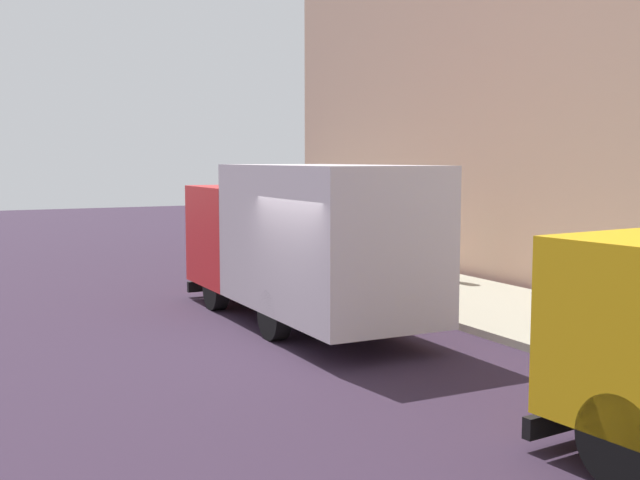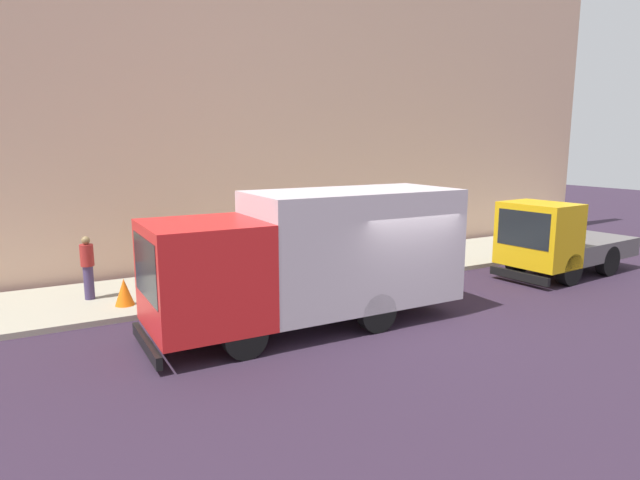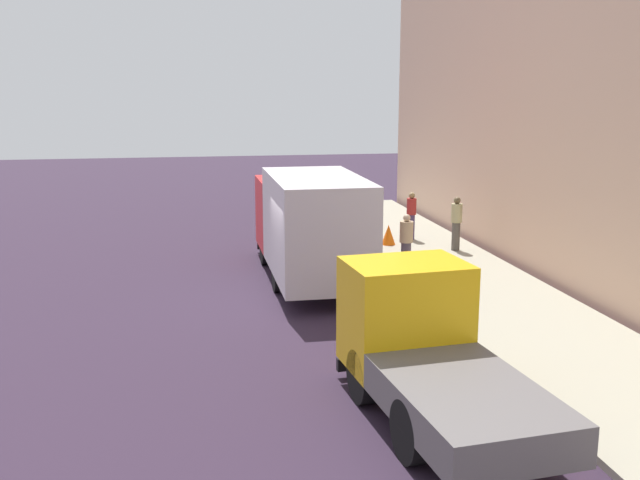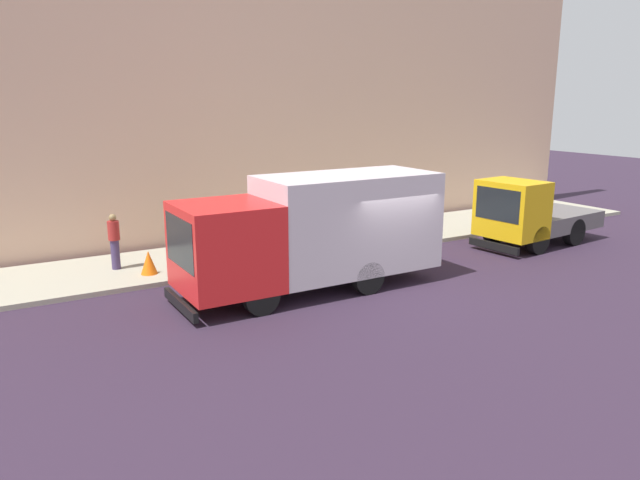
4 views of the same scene
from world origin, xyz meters
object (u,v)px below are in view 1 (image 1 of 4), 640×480
at_px(pedestrian_walking, 422,263).
at_px(traffic_cone_orange, 359,266).
at_px(pedestrian_third, 379,241).
at_px(large_utility_truck, 301,238).
at_px(pedestrian_standing, 450,244).

distance_m(pedestrian_walking, traffic_cone_orange, 3.56).
bearing_deg(pedestrian_third, large_utility_truck, 124.77).
bearing_deg(pedestrian_standing, large_utility_truck, -143.55).
relative_size(pedestrian_standing, traffic_cone_orange, 2.59).
distance_m(large_utility_truck, traffic_cone_orange, 4.97).
relative_size(large_utility_truck, pedestrian_standing, 4.13).
bearing_deg(large_utility_truck, pedestrian_standing, 24.23).
xyz_separation_m(pedestrian_third, traffic_cone_orange, (-1.00, -0.69, -0.53)).
distance_m(pedestrian_standing, traffic_cone_orange, 2.33).
relative_size(large_utility_truck, pedestrian_third, 4.39).
xyz_separation_m(large_utility_truck, pedestrian_walking, (2.80, 0.06, -0.65)).
bearing_deg(pedestrian_third, pedestrian_walking, 150.63).
bearing_deg(pedestrian_standing, pedestrian_third, 127.39).
xyz_separation_m(large_utility_truck, pedestrian_standing, (5.16, 2.33, -0.58)).
bearing_deg(pedestrian_third, traffic_cone_orange, 114.63).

